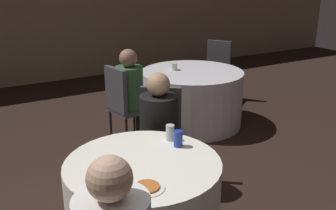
{
  "coord_description": "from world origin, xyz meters",
  "views": [
    {
      "loc": [
        -0.87,
        -1.93,
        1.92
      ],
      "look_at": [
        0.69,
        0.79,
        0.83
      ],
      "focal_mm": 40.0,
      "sensor_mm": 36.0,
      "label": 1
    }
  ],
  "objects": [
    {
      "name": "soda_can_blue",
      "position": [
        0.44,
        0.2,
        0.79
      ],
      "size": [
        0.07,
        0.07,
        0.12
      ],
      "color": "#1E38A5",
      "rests_on": "table_near"
    },
    {
      "name": "person_green_jacket",
      "position": [
        0.87,
        1.89,
        0.58
      ],
      "size": [
        0.5,
        0.36,
        1.14
      ],
      "rotation": [
        0.0,
        0.0,
        -1.4
      ],
      "color": "black",
      "rests_on": "ground_plane"
    },
    {
      "name": "soda_can_silver",
      "position": [
        0.44,
        0.33,
        0.79
      ],
      "size": [
        0.07,
        0.07,
        0.12
      ],
      "color": "silver",
      "rests_on": "table_near"
    },
    {
      "name": "table_far",
      "position": [
        1.77,
        2.05,
        0.36
      ],
      "size": [
        1.35,
        1.35,
        0.73
      ],
      "color": "silver",
      "rests_on": "ground_plane"
    },
    {
      "name": "wall_back",
      "position": [
        0.0,
        5.18,
        1.4
      ],
      "size": [
        16.0,
        0.06,
        2.8
      ],
      "color": "gray",
      "rests_on": "ground_plane"
    },
    {
      "name": "chair_far_west",
      "position": [
        0.7,
        1.86,
        0.56
      ],
      "size": [
        0.47,
        0.46,
        0.95
      ],
      "rotation": [
        0.0,
        0.0,
        -1.4
      ],
      "color": "#47474C",
      "rests_on": "ground_plane"
    },
    {
      "name": "pizza_plate_near",
      "position": [
        -0.02,
        -0.2,
        0.74
      ],
      "size": [
        0.21,
        0.21,
        0.02
      ],
      "color": "white",
      "rests_on": "table_near"
    },
    {
      "name": "chair_near_northeast",
      "position": [
        0.66,
        0.89,
        0.56
      ],
      "size": [
        0.56,
        0.56,
        0.95
      ],
      "rotation": [
        0.0,
        0.0,
        -3.76
      ],
      "color": "#47474C",
      "rests_on": "ground_plane"
    },
    {
      "name": "person_black_shirt",
      "position": [
        0.56,
        0.75,
        0.58
      ],
      "size": [
        0.46,
        0.48,
        1.13
      ],
      "rotation": [
        0.0,
        0.0,
        -3.76
      ],
      "color": "#282828",
      "rests_on": "ground_plane"
    },
    {
      "name": "cup_far",
      "position": [
        1.6,
        2.22,
        0.78
      ],
      "size": [
        0.08,
        0.08,
        0.09
      ],
      "color": "silver",
      "rests_on": "table_far"
    },
    {
      "name": "table_near",
      "position": [
        0.1,
        0.11,
        0.36
      ],
      "size": [
        1.07,
        1.07,
        0.73
      ],
      "color": "white",
      "rests_on": "ground_plane"
    },
    {
      "name": "chair_far_northeast",
      "position": [
        2.66,
        2.68,
        0.56
      ],
      "size": [
        0.56,
        0.56,
        0.95
      ],
      "rotation": [
        0.0,
        0.0,
        -4.09
      ],
      "color": "#47474C",
      "rests_on": "ground_plane"
    }
  ]
}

